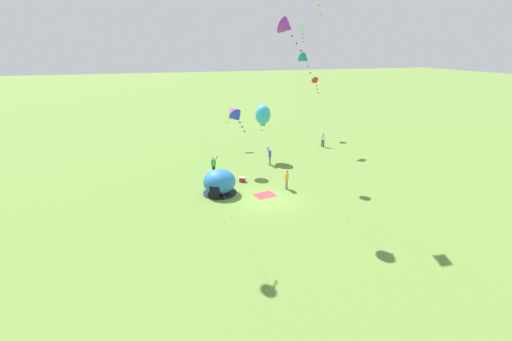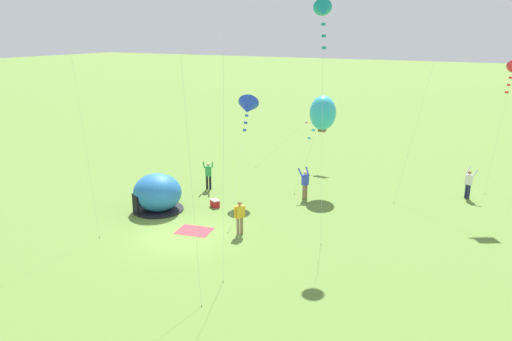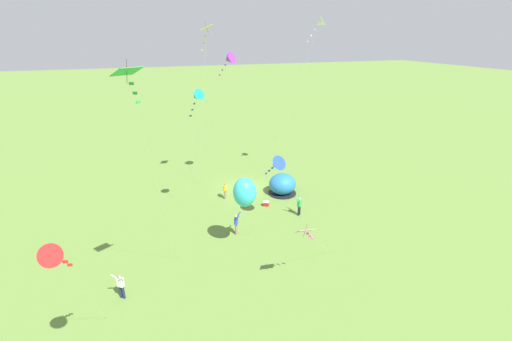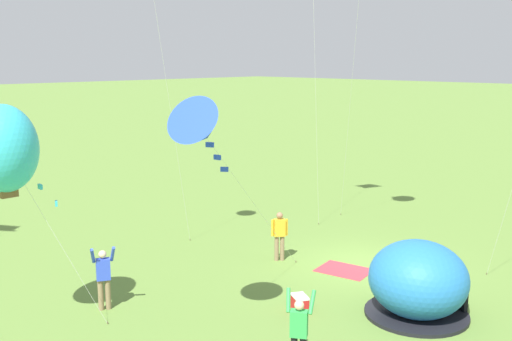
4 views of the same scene
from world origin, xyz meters
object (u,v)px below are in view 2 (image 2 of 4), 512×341
object	(u,v)px
cooler_box	(215,203)
person_far_back	(469,182)
kite_cyan	(323,113)
kite_teal	(323,11)
kite_blue	(248,107)
kite_pink	(320,109)
person_with_toddler	(208,174)
person_center_field	(240,216)
person_arms_raised	(305,183)
popup_tent	(157,193)

from	to	relation	value
cooler_box	person_far_back	xyz separation A→B (m)	(12.52, 8.42, 0.78)
kite_cyan	kite_teal	world-z (taller)	kite_teal
kite_blue	kite_pink	size ratio (longest dim) A/B	1.48
person_with_toddler	kite_pink	distance (m)	10.18
kite_pink	person_far_back	bearing A→B (deg)	-15.50
person_center_field	person_arms_raised	distance (m)	6.53
kite_blue	person_center_field	bearing A→B (deg)	-64.39
person_center_field	person_arms_raised	xyz separation A→B (m)	(0.72, 6.49, 0.03)
person_arms_raised	kite_cyan	xyz separation A→B (m)	(0.03, 2.48, 3.82)
kite_pink	kite_teal	bearing A→B (deg)	-69.18
person_with_toddler	cooler_box	bearing A→B (deg)	-50.44
person_arms_raised	person_far_back	bearing A→B (deg)	28.60
cooler_box	person_with_toddler	bearing A→B (deg)	129.56
kite_teal	kite_blue	bearing A→B (deg)	154.79
person_far_back	kite_teal	distance (m)	14.05
person_far_back	kite_cyan	xyz separation A→B (m)	(-8.54, -2.19, 3.82)
person_far_back	kite_cyan	world-z (taller)	kite_cyan
kite_cyan	cooler_box	bearing A→B (deg)	-122.56
kite_blue	kite_pink	world-z (taller)	kite_blue
popup_tent	kite_blue	world-z (taller)	kite_blue
person_far_back	person_arms_raised	world-z (taller)	same
person_center_field	person_far_back	xyz separation A→B (m)	(9.29, 11.16, 0.03)
person_far_back	kite_blue	distance (m)	13.90
kite_blue	kite_teal	bearing A→B (deg)	-25.21
person_center_field	person_arms_raised	size ratio (longest dim) A/B	0.91
kite_blue	cooler_box	bearing A→B (deg)	-97.19
kite_blue	kite_teal	xyz separation A→B (m)	(5.55, -2.61, 5.29)
kite_blue	kite_teal	size ratio (longest dim) A/B	0.63
cooler_box	kite_cyan	size ratio (longest dim) A/B	0.11
person_arms_raised	kite_pink	bearing A→B (deg)	105.55
person_arms_raised	kite_teal	xyz separation A→B (m)	(1.99, -3.19, 9.61)
kite_blue	kite_cyan	size ratio (longest dim) A/B	1.20
kite_pink	popup_tent	bearing A→B (deg)	-107.94
person_far_back	kite_blue	size ratio (longest dim) A/B	0.27
popup_tent	kite_cyan	size ratio (longest dim) A/B	0.48
person_far_back	kite_pink	world-z (taller)	kite_pink
person_center_field	kite_pink	size ratio (longest dim) A/B	0.36
person_with_toddler	kite_blue	world-z (taller)	kite_blue
person_with_toddler	kite_cyan	bearing A→B (deg)	30.72
person_far_back	kite_teal	bearing A→B (deg)	-129.90
person_with_toddler	kite_cyan	world-z (taller)	kite_cyan
person_arms_raised	kite_cyan	size ratio (longest dim) A/B	0.32
person_arms_raised	kite_teal	bearing A→B (deg)	-58.03
kite_pink	person_arms_raised	bearing A→B (deg)	-74.45
cooler_box	kite_pink	xyz separation A→B (m)	(1.83, 11.39, 4.02)
person_center_field	kite_teal	xyz separation A→B (m)	(2.72, 3.29, 9.64)
person_with_toddler	kite_cyan	xyz separation A→B (m)	(6.13, 3.64, 3.82)
person_arms_raised	cooler_box	bearing A→B (deg)	-136.49
person_arms_raised	person_center_field	bearing A→B (deg)	-96.37
popup_tent	kite_teal	size ratio (longest dim) A/B	0.25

